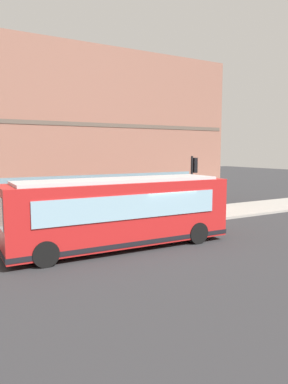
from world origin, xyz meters
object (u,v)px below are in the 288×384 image
Objects in this scene: traffic_light_near_corner at (193,175)px; pedestrian_near_building_entrance at (98,208)px; pedestrian_near_hydrant at (181,197)px; city_bus_nearside at (120,213)px; pedestrian_walking_along_curb at (60,210)px; newspaper_vending_box at (124,212)px; fire_hydrant at (161,213)px.

pedestrian_near_building_entrance is (0.96, 5.81, -1.68)m from traffic_light_near_corner.
city_bus_nearside is at bearing 126.93° from pedestrian_near_hydrant.
pedestrian_walking_along_curb is (4.43, 1.37, -0.38)m from city_bus_nearside.
pedestrian_walking_along_curb reaches higher than newspaper_vending_box.
pedestrian_near_hydrant is at bearing -77.99° from pedestrian_near_building_entrance.
traffic_light_near_corner reaches higher than pedestrian_near_building_entrance.
city_bus_nearside is at bearing 129.91° from fire_hydrant.
pedestrian_near_building_entrance is at bearing -100.58° from pedestrian_walking_along_curb.
pedestrian_near_hydrant is 8.71m from pedestrian_walking_along_curb.
pedestrian_near_building_entrance is at bearing 88.36° from fire_hydrant.
fire_hydrant is 0.42× the size of pedestrian_near_hydrant.
pedestrian_near_hydrant is at bearing -18.98° from traffic_light_near_corner.
traffic_light_near_corner is 8.11m from pedestrian_walking_along_curb.
city_bus_nearside is at bearing 151.37° from newspaper_vending_box.
traffic_light_near_corner is at bearing -117.69° from newspaper_vending_box.
pedestrian_near_building_entrance is (0.12, 4.06, 0.61)m from fire_hydrant.
fire_hydrant is at bearing -94.64° from pedestrian_walking_along_curb.
pedestrian_walking_along_curb is (-1.03, 8.65, -0.00)m from pedestrian_near_hydrant.
city_bus_nearside is at bearing 170.94° from pedestrian_near_building_entrance.
newspaper_vending_box is (1.94, 3.71, -2.20)m from traffic_light_near_corner.
traffic_light_near_corner is at bearing -99.72° from pedestrian_walking_along_curb.
city_bus_nearside is 5.94× the size of pedestrian_near_building_entrance.
fire_hydrant is at bearing 64.11° from traffic_light_near_corner.
pedestrian_near_hydrant is 6.77m from pedestrian_near_building_entrance.
city_bus_nearside reaches higher than fire_hydrant.
city_bus_nearside is at bearing 115.60° from traffic_light_near_corner.
pedestrian_walking_along_curb is at bearing 17.20° from city_bus_nearside.
city_bus_nearside is 5.70× the size of pedestrian_walking_along_curb.
pedestrian_near_hydrant is (5.47, -7.27, -0.38)m from city_bus_nearside.
pedestrian_walking_along_curb is (0.49, 6.08, 0.66)m from fire_hydrant.
fire_hydrant is (0.85, 1.75, -2.29)m from traffic_light_near_corner.
pedestrian_near_hydrant is 4.58m from newspaper_vending_box.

